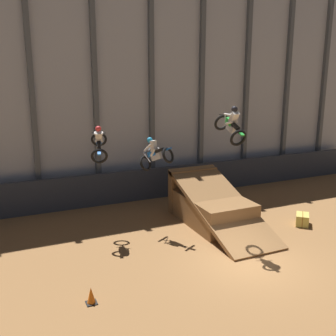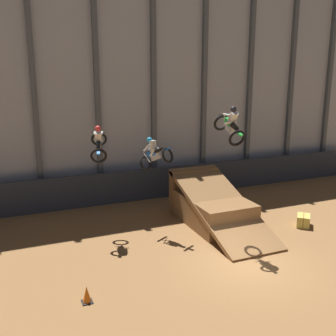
% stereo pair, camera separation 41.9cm
% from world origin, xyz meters
% --- Properties ---
extents(ground_plane, '(60.00, 60.00, 0.00)m').
position_xyz_m(ground_plane, '(0.00, 0.00, 0.00)').
color(ground_plane, olive).
extents(arena_back_wall, '(32.00, 0.40, 12.64)m').
position_xyz_m(arena_back_wall, '(0.00, 10.44, 6.32)').
color(arena_back_wall, '#A3A8B2').
rests_on(arena_back_wall, ground_plane).
extents(lower_barrier, '(31.36, 0.20, 1.86)m').
position_xyz_m(lower_barrier, '(0.00, 9.42, 0.93)').
color(lower_barrier, '#2D333D').
rests_on(lower_barrier, ground_plane).
extents(dirt_ramp, '(2.75, 6.56, 2.50)m').
position_xyz_m(dirt_ramp, '(0.93, 4.70, 0.83)').
color(dirt_ramp, brown).
rests_on(dirt_ramp, ground_plane).
extents(rider_bike_left_air, '(1.13, 1.90, 1.67)m').
position_xyz_m(rider_bike_left_air, '(-4.58, 5.13, 4.37)').
color(rider_bike_left_air, black).
extents(rider_bike_center_air, '(1.47, 1.81, 1.66)m').
position_xyz_m(rider_bike_center_air, '(-2.15, 4.50, 3.77)').
color(rider_bike_center_air, black).
extents(rider_bike_right_air, '(0.78, 1.87, 1.66)m').
position_xyz_m(rider_bike_right_air, '(0.25, 2.02, 5.28)').
color(rider_bike_right_air, black).
extents(traffic_cone_near_ramp, '(0.36, 0.36, 0.58)m').
position_xyz_m(traffic_cone_near_ramp, '(-6.38, -0.19, 0.28)').
color(traffic_cone_near_ramp, black).
rests_on(traffic_cone_near_ramp, ground_plane).
extents(hay_bale_trackside, '(1.05, 1.07, 0.57)m').
position_xyz_m(hay_bale_trackside, '(4.87, 2.34, 0.28)').
color(hay_bale_trackside, '#CCB751').
rests_on(hay_bale_trackside, ground_plane).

